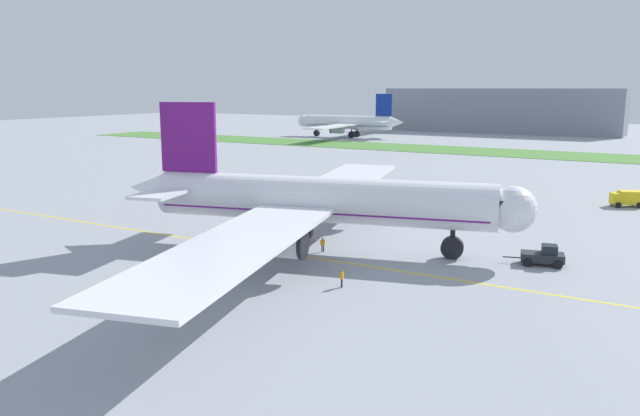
{
  "coord_description": "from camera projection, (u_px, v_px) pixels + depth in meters",
  "views": [
    {
      "loc": [
        40.52,
        -60.55,
        18.27
      ],
      "look_at": [
        1.81,
        5.87,
        3.61
      ],
      "focal_mm": 35.47,
      "sensor_mm": 36.0,
      "label": 1
    }
  ],
  "objects": [
    {
      "name": "terminal_building",
      "position": [
        500.0,
        111.0,
        261.1
      ],
      "size": [
        94.93,
        20.0,
        18.0
      ],
      "primitive_type": "cube",
      "color": "gray",
      "rests_on": "ground"
    },
    {
      "name": "airliner_foreground",
      "position": [
        315.0,
        201.0,
        71.81
      ],
      "size": [
        47.08,
        75.02,
        16.62
      ],
      "color": "white",
      "rests_on": "ground"
    },
    {
      "name": "grass_median_strip",
      "position": [
        521.0,
        153.0,
        178.01
      ],
      "size": [
        320.0,
        24.0,
        0.1
      ],
      "primitive_type": "cube",
      "color": "#4C8438",
      "rests_on": "ground"
    },
    {
      "name": "apron_taxi_line",
      "position": [
        266.0,
        250.0,
        72.11
      ],
      "size": [
        280.0,
        0.36,
        0.01
      ],
      "primitive_type": "cube",
      "color": "yellow",
      "rests_on": "ground"
    },
    {
      "name": "service_truck_baggage_loader",
      "position": [
        627.0,
        198.0,
        98.33
      ],
      "size": [
        5.18,
        4.09,
        2.5
      ],
      "color": "yellow",
      "rests_on": "ground"
    },
    {
      "name": "pushback_tug",
      "position": [
        544.0,
        256.0,
        65.98
      ],
      "size": [
        6.2,
        3.44,
        2.19
      ],
      "color": "#26262B",
      "rests_on": "ground"
    },
    {
      "name": "ground_crew_wingwalker_port",
      "position": [
        342.0,
        277.0,
        58.6
      ],
      "size": [
        0.37,
        0.58,
        1.7
      ],
      "color": "black",
      "rests_on": "ground"
    },
    {
      "name": "ground_crew_marshaller_front",
      "position": [
        323.0,
        243.0,
        71.35
      ],
      "size": [
        0.43,
        0.5,
        1.63
      ],
      "color": "black",
      "rests_on": "ground"
    },
    {
      "name": "ground_plane",
      "position": [
        282.0,
        244.0,
        74.85
      ],
      "size": [
        600.0,
        600.0,
        0.0
      ],
      "primitive_type": "plane",
      "color": "#9399A0",
      "rests_on": "ground"
    },
    {
      "name": "service_truck_catering_van",
      "position": [
        340.0,
        189.0,
        104.93
      ],
      "size": [
        6.41,
        3.76,
        3.19
      ],
      "color": "white",
      "rests_on": "ground"
    },
    {
      "name": "parked_airliner_far_left",
      "position": [
        349.0,
        123.0,
        235.76
      ],
      "size": [
        42.65,
        66.34,
        16.12
      ],
      "color": "white",
      "rests_on": "ground"
    }
  ]
}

